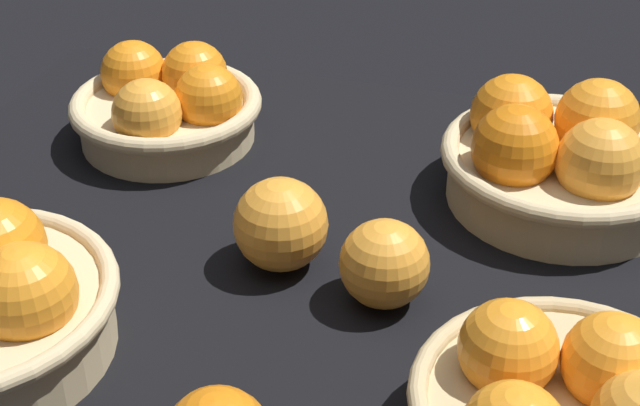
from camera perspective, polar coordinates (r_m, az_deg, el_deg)
market_tray at (r=88.63cm, az=-0.68°, el=-3.98°), size 84.00×72.00×3.00cm
basket_near_right at (r=105.51cm, az=-8.88°, el=5.71°), size 20.51×20.51×9.55cm
basket_near_left at (r=95.89cm, az=13.88°, el=2.60°), size 23.76×23.76×11.74cm
loose_orange_back_gap at (r=84.64cm, az=-2.33°, el=-1.27°), size 8.37×8.37×8.37cm
loose_orange_side_gap at (r=80.76cm, az=3.80°, el=-3.58°), size 7.61×7.61×7.61cm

